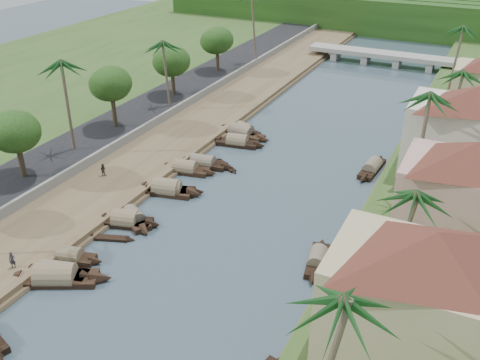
% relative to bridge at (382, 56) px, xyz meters
% --- Properties ---
extents(ground, '(220.00, 220.00, 0.00)m').
position_rel_bridge_xyz_m(ground, '(-0.00, -72.00, -1.72)').
color(ground, '#3C4F5B').
rests_on(ground, ground).
extents(left_bank, '(10.00, 180.00, 0.80)m').
position_rel_bridge_xyz_m(left_bank, '(-16.00, -52.00, -1.32)').
color(left_bank, brown).
rests_on(left_bank, ground).
extents(right_bank, '(16.00, 180.00, 1.20)m').
position_rel_bridge_xyz_m(right_bank, '(19.00, -52.00, -1.12)').
color(right_bank, '#2C4E1F').
rests_on(right_bank, ground).
extents(road, '(8.00, 180.00, 1.40)m').
position_rel_bridge_xyz_m(road, '(-24.50, -52.00, -1.02)').
color(road, black).
rests_on(road, ground).
extents(retaining_wall, '(0.40, 180.00, 1.10)m').
position_rel_bridge_xyz_m(retaining_wall, '(-20.20, -52.00, -0.37)').
color(retaining_wall, slate).
rests_on(retaining_wall, left_bank).
extents(treeline, '(120.00, 14.00, 8.00)m').
position_rel_bridge_xyz_m(treeline, '(-0.00, 28.00, 2.28)').
color(treeline, '#1B3E11').
rests_on(treeline, ground).
extents(bridge, '(28.00, 4.00, 2.40)m').
position_rel_bridge_xyz_m(bridge, '(0.00, 0.00, 0.00)').
color(bridge, gray).
rests_on(bridge, ground).
extents(building_near, '(14.85, 14.85, 10.20)m').
position_rel_bridge_xyz_m(building_near, '(18.99, -74.00, 4.66)').
color(building_near, tan).
rests_on(building_near, right_bank).
extents(building_mid, '(14.11, 14.11, 9.70)m').
position_rel_bridge_xyz_m(building_mid, '(19.99, -58.00, 4.41)').
color(building_mid, '#D29D94').
rests_on(building_mid, right_bank).
extents(building_far, '(15.59, 15.59, 10.20)m').
position_rel_bridge_xyz_m(building_far, '(18.99, -44.00, 4.66)').
color(building_far, silver).
rests_on(building_far, right_bank).
extents(sampan_2, '(9.49, 6.02, 2.50)m').
position_rel_bridge_xyz_m(sampan_2, '(-9.38, -77.11, -1.30)').
color(sampan_2, black).
rests_on(sampan_2, ground).
extents(sampan_3, '(7.79, 3.52, 2.08)m').
position_rel_bridge_xyz_m(sampan_3, '(-9.80, -76.60, -1.31)').
color(sampan_3, black).
rests_on(sampan_3, ground).
extents(sampan_4, '(6.53, 2.88, 1.87)m').
position_rel_bridge_xyz_m(sampan_4, '(-10.36, -74.33, -1.32)').
color(sampan_4, black).
rests_on(sampan_4, ground).
extents(sampan_5, '(7.42, 3.61, 2.30)m').
position_rel_bridge_xyz_m(sampan_5, '(-9.49, -67.38, -1.30)').
color(sampan_5, black).
rests_on(sampan_5, ground).
extents(sampan_6, '(6.59, 4.76, 2.05)m').
position_rel_bridge_xyz_m(sampan_6, '(-9.09, -66.64, -1.31)').
color(sampan_6, black).
rests_on(sampan_6, ground).
extents(sampan_7, '(8.00, 4.37, 2.13)m').
position_rel_bridge_xyz_m(sampan_7, '(-9.10, -60.27, -1.31)').
color(sampan_7, black).
rests_on(sampan_7, ground).
extents(sampan_8, '(8.36, 3.62, 2.48)m').
position_rel_bridge_xyz_m(sampan_8, '(-9.37, -60.31, -1.30)').
color(sampan_8, black).
rests_on(sampan_8, ground).
extents(sampan_9, '(8.12, 2.63, 2.04)m').
position_rel_bridge_xyz_m(sampan_9, '(-9.07, -52.88, -1.31)').
color(sampan_9, black).
rests_on(sampan_9, ground).
extents(sampan_10, '(7.96, 3.01, 2.16)m').
position_rel_bridge_xyz_m(sampan_10, '(-10.14, -55.17, -1.31)').
color(sampan_10, black).
rests_on(sampan_10, ground).
extents(sampan_11, '(7.77, 2.90, 2.19)m').
position_rel_bridge_xyz_m(sampan_11, '(-8.08, -45.65, -1.31)').
color(sampan_11, black).
rests_on(sampan_11, ground).
extents(sampan_12, '(9.56, 3.14, 2.23)m').
position_rel_bridge_xyz_m(sampan_12, '(-9.08, -42.57, -1.31)').
color(sampan_12, black).
rests_on(sampan_12, ground).
extents(sampan_13, '(6.85, 3.88, 1.91)m').
position_rel_bridge_xyz_m(sampan_13, '(-9.08, -41.47, -1.32)').
color(sampan_13, black).
rests_on(sampan_13, ground).
extents(sampan_15, '(2.63, 7.13, 1.92)m').
position_rel_bridge_xyz_m(sampan_15, '(9.44, -65.16, -1.32)').
color(sampan_15, black).
rests_on(sampan_15, ground).
extents(sampan_16, '(2.10, 8.12, 1.99)m').
position_rel_bridge_xyz_m(sampan_16, '(9.34, -45.26, -1.31)').
color(sampan_16, black).
rests_on(sampan_16, ground).
extents(canoe_1, '(4.98, 2.45, 0.81)m').
position_rel_bridge_xyz_m(canoe_1, '(-9.32, -70.16, -1.62)').
color(canoe_1, black).
rests_on(canoe_1, ground).
extents(canoe_2, '(4.49, 3.18, 0.71)m').
position_rel_bridge_xyz_m(canoe_2, '(-6.53, -51.81, -1.62)').
color(canoe_2, black).
rests_on(canoe_2, ground).
extents(palm_0, '(3.20, 3.20, 12.54)m').
position_rel_bridge_xyz_m(palm_0, '(15.00, -83.08, 10.22)').
color(palm_0, '#76624E').
rests_on(palm_0, ground).
extents(palm_1, '(3.20, 3.20, 9.83)m').
position_rel_bridge_xyz_m(palm_1, '(16.00, -66.43, 7.60)').
color(palm_1, '#76624E').
rests_on(palm_1, ground).
extents(palm_2, '(3.20, 3.20, 12.64)m').
position_rel_bridge_xyz_m(palm_2, '(15.00, -51.99, 10.29)').
color(palm_2, '#76624E').
rests_on(palm_2, ground).
extents(palm_3, '(3.20, 3.20, 10.41)m').
position_rel_bridge_xyz_m(palm_3, '(16.00, -35.02, 8.14)').
color(palm_3, '#76624E').
rests_on(palm_3, ground).
extents(palm_5, '(3.20, 3.20, 12.24)m').
position_rel_bridge_xyz_m(palm_5, '(-24.00, -58.06, 10.10)').
color(palm_5, '#76624E').
rests_on(palm_5, ground).
extents(palm_6, '(3.20, 3.20, 10.67)m').
position_rel_bridge_xyz_m(palm_6, '(-22.00, -40.06, 8.59)').
color(palm_6, '#76624E').
rests_on(palm_6, ground).
extents(palm_7, '(3.20, 3.20, 11.71)m').
position_rel_bridge_xyz_m(palm_7, '(14.00, -15.46, 9.40)').
color(palm_7, '#76624E').
rests_on(palm_7, ground).
extents(tree_2, '(5.33, 5.33, 7.46)m').
position_rel_bridge_xyz_m(tree_2, '(-24.00, -66.05, 4.87)').
color(tree_2, '#443826').
rests_on(tree_2, ground).
extents(tree_3, '(5.30, 5.30, 8.03)m').
position_rel_bridge_xyz_m(tree_3, '(-24.00, -50.02, 5.44)').
color(tree_3, '#443826').
rests_on(tree_3, ground).
extents(tree_4, '(5.34, 5.34, 7.36)m').
position_rel_bridge_xyz_m(tree_4, '(-24.00, -35.63, 4.77)').
color(tree_4, '#443826').
rests_on(tree_4, ground).
extents(tree_5, '(5.32, 5.32, 7.39)m').
position_rel_bridge_xyz_m(tree_5, '(-24.00, -21.27, 4.81)').
color(tree_5, '#443826').
rests_on(tree_5, ground).
extents(person_near, '(0.65, 0.56, 1.52)m').
position_rel_bridge_xyz_m(person_near, '(-13.13, -77.97, -0.16)').
color(person_near, '#2D2B34').
rests_on(person_near, left_bank).
extents(person_far, '(0.80, 0.68, 1.42)m').
position_rel_bridge_xyz_m(person_far, '(-17.14, -61.17, -0.21)').
color(person_far, '#322A23').
rests_on(person_far, left_bank).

